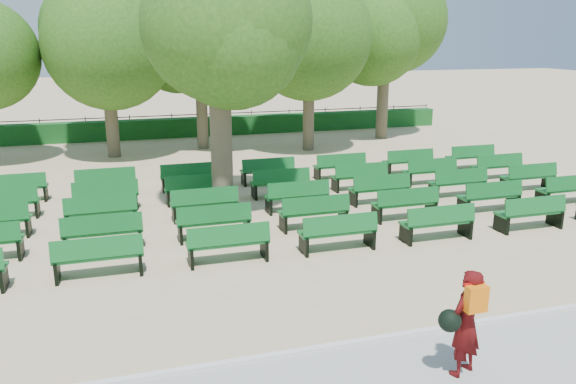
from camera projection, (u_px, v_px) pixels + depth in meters
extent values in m
plane|color=tan|center=(265.00, 224.00, 14.67)|extent=(120.00, 120.00, 0.00)
cube|color=silver|center=(362.00, 342.00, 8.89)|extent=(30.00, 0.12, 0.10)
cube|color=#15541E|center=(194.00, 127.00, 27.48)|extent=(26.00, 0.70, 0.90)
cube|color=#116124|center=(296.00, 195.00, 15.67)|extent=(1.80, 0.63, 0.06)
cube|color=#116124|center=(298.00, 189.00, 15.42)|extent=(1.78, 0.28, 0.41)
cylinder|color=brown|center=(222.00, 159.00, 14.93)|extent=(0.58, 0.58, 3.18)
ellipsoid|color=#31611A|center=(218.00, 46.00, 14.15)|extent=(4.76, 4.76, 4.28)
imported|color=#460A0B|center=(466.00, 323.00, 7.86)|extent=(0.68, 0.58, 1.59)
cube|color=orange|center=(476.00, 299.00, 7.57)|extent=(0.30, 0.15, 0.37)
sphere|color=black|center=(450.00, 321.00, 7.70)|extent=(0.32, 0.32, 0.32)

